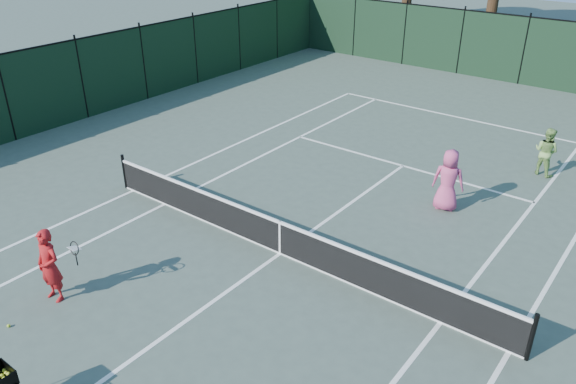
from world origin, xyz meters
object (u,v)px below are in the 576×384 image
Objects in this scene: player_pink at (448,180)px; loose_ball_midcourt at (9,326)px; player_green at (546,151)px; coach at (49,266)px.

loose_ball_midcourt is at bearing 50.16° from player_pink.
player_pink reaches higher than player_green.
coach reaches higher than player_green.
player_pink is 4.22m from player_green.
coach is at bearing 46.96° from player_pink.
coach is at bearing 93.99° from loose_ball_midcourt.
player_pink is at bearing 54.62° from coach.
coach is 0.95× the size of player_pink.
coach is 24.41× the size of loose_ball_midcourt.
player_pink is at bearing 84.50° from player_green.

